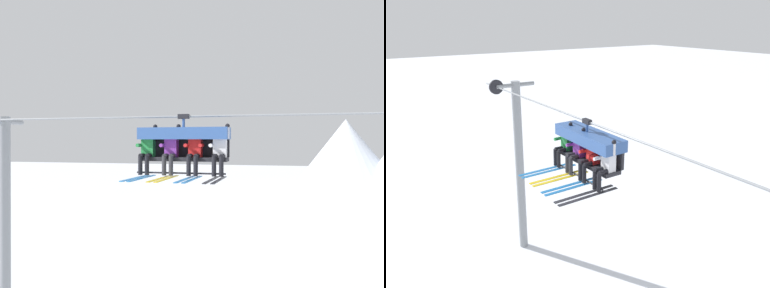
# 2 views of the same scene
# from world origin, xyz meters

# --- Properties ---
(lift_tower_near) EXTENTS (0.36, 1.88, 7.64)m
(lift_tower_near) POSITION_xyz_m (-7.41, -0.02, 3.98)
(lift_tower_near) COLOR gray
(lift_tower_near) RESTS_ON ground_plane
(lift_cable) EXTENTS (18.97, 0.05, 0.05)m
(lift_cable) POSITION_xyz_m (1.07, -0.80, 7.36)
(lift_cable) COLOR gray
(chairlift_chair) EXTENTS (2.30, 0.74, 1.49)m
(chairlift_chair) POSITION_xyz_m (-1.38, -0.73, 6.77)
(chairlift_chair) COLOR #232328
(skier_green) EXTENTS (0.48, 1.70, 1.34)m
(skier_green) POSITION_xyz_m (-2.31, -0.94, 6.51)
(skier_green) COLOR #23843D
(skier_purple) EXTENTS (0.48, 1.70, 1.34)m
(skier_purple) POSITION_xyz_m (-1.69, -0.94, 6.51)
(skier_purple) COLOR purple
(skier_red) EXTENTS (0.46, 1.70, 1.23)m
(skier_red) POSITION_xyz_m (-1.07, -0.95, 6.49)
(skier_red) COLOR red
(skier_white) EXTENTS (0.48, 1.70, 1.34)m
(skier_white) POSITION_xyz_m (-0.44, -0.94, 6.51)
(skier_white) COLOR silver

